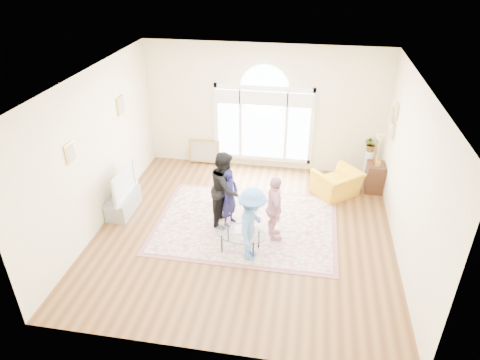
% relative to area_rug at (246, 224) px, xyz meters
% --- Properties ---
extents(ground, '(6.00, 6.00, 0.00)m').
position_rel_area_rug_xyz_m(ground, '(0.00, -0.26, -0.01)').
color(ground, '#56341B').
rests_on(ground, ground).
extents(room_shell, '(6.00, 6.00, 6.00)m').
position_rel_area_rug_xyz_m(room_shell, '(0.01, 2.57, 1.56)').
color(room_shell, '#FCEFC4').
rests_on(room_shell, ground).
extents(area_rug, '(3.60, 2.60, 0.02)m').
position_rel_area_rug_xyz_m(area_rug, '(0.00, 0.00, 0.00)').
color(area_rug, beige).
rests_on(area_rug, ground).
extents(rug_border, '(3.80, 2.80, 0.01)m').
position_rel_area_rug_xyz_m(rug_border, '(0.00, 0.00, -0.00)').
color(rug_border, '#92555B').
rests_on(rug_border, ground).
extents(tv_console, '(0.45, 1.00, 0.42)m').
position_rel_area_rug_xyz_m(tv_console, '(-2.75, 0.04, 0.20)').
color(tv_console, gray).
rests_on(tv_console, ground).
extents(television, '(0.18, 1.15, 0.66)m').
position_rel_area_rug_xyz_m(television, '(-2.74, 0.04, 0.74)').
color(television, black).
rests_on(television, tv_console).
extents(coffee_table, '(1.07, 0.77, 0.54)m').
position_rel_area_rug_xyz_m(coffee_table, '(0.03, -0.89, 0.39)').
color(coffee_table, silver).
rests_on(coffee_table, ground).
extents(armchair, '(1.29, 1.28, 0.63)m').
position_rel_area_rug_xyz_m(armchair, '(1.91, 1.54, 0.31)').
color(armchair, gold).
rests_on(armchair, ground).
extents(side_cabinet, '(0.40, 0.50, 0.70)m').
position_rel_area_rug_xyz_m(side_cabinet, '(2.78, 1.92, 0.34)').
color(side_cabinet, black).
rests_on(side_cabinet, ground).
extents(floor_lamp, '(0.31, 0.31, 1.51)m').
position_rel_area_rug_xyz_m(floor_lamp, '(2.74, 1.80, 1.27)').
color(floor_lamp, black).
rests_on(floor_lamp, ground).
extents(plant_pedestal, '(0.20, 0.20, 0.70)m').
position_rel_area_rug_xyz_m(plant_pedestal, '(2.70, 2.62, 0.34)').
color(plant_pedestal, white).
rests_on(plant_pedestal, ground).
extents(potted_plant, '(0.42, 0.39, 0.40)m').
position_rel_area_rug_xyz_m(potted_plant, '(2.70, 2.62, 0.89)').
color(potted_plant, '#33722D').
rests_on(potted_plant, plant_pedestal).
extents(leaning_picture, '(0.80, 0.14, 0.62)m').
position_rel_area_rug_xyz_m(leaning_picture, '(-1.54, 2.64, -0.01)').
color(leaning_picture, tan).
rests_on(leaning_picture, ground).
extents(child_navy, '(0.45, 0.55, 1.30)m').
position_rel_area_rug_xyz_m(child_navy, '(-0.34, -0.05, 0.66)').
color(child_navy, '#16153D').
rests_on(child_navy, area_rug).
extents(child_black, '(0.64, 0.80, 1.62)m').
position_rel_area_rug_xyz_m(child_black, '(-0.44, 0.02, 0.82)').
color(child_black, black).
rests_on(child_black, area_rug).
extents(child_pink, '(0.56, 0.88, 1.39)m').
position_rel_area_rug_xyz_m(child_pink, '(0.62, -0.39, 0.71)').
color(child_pink, pink).
rests_on(child_pink, area_rug).
extents(child_blue, '(0.62, 0.99, 1.48)m').
position_rel_area_rug_xyz_m(child_blue, '(0.27, -1.05, 0.75)').
color(child_blue, '#5286D1').
rests_on(child_blue, area_rug).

